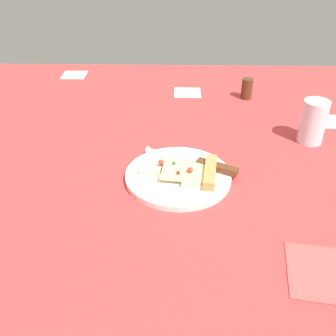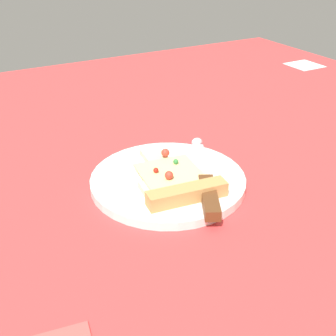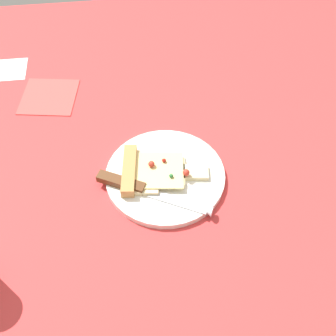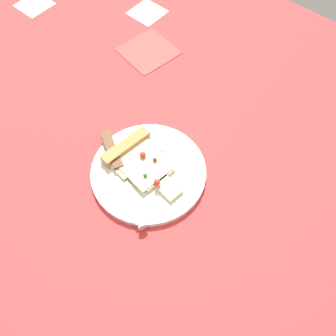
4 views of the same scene
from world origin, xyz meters
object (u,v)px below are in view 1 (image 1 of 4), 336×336
(napkin, at_px, (326,273))
(drinking_glass, at_px, (313,122))
(pizza_slice, at_px, (191,172))
(knife, at_px, (199,163))
(pepper_shaker, at_px, (247,89))
(plate, at_px, (179,176))

(napkin, bearing_deg, drinking_glass, -12.26)
(pizza_slice, bearing_deg, knife, -20.55)
(drinking_glass, height_order, pepper_shaker, drinking_glass)
(pizza_slice, xyz_separation_m, knife, (0.04, -0.02, -0.00))
(pepper_shaker, relative_size, napkin, 0.52)
(knife, height_order, napkin, knife)
(plate, relative_size, pizza_slice, 1.35)
(drinking_glass, bearing_deg, pizza_slice, 120.24)
(knife, bearing_deg, drinking_glass, -36.86)
(drinking_glass, height_order, napkin, drinking_glass)
(drinking_glass, distance_m, pepper_shaker, 0.32)
(plate, height_order, pepper_shaker, pepper_shaker)
(plate, relative_size, knife, 1.10)
(knife, bearing_deg, napkin, -120.20)
(plate, distance_m, pepper_shaker, 0.53)
(plate, height_order, napkin, plate)
(plate, relative_size, napkin, 1.89)
(knife, xyz_separation_m, drinking_glass, (0.15, -0.31, 0.04))
(pepper_shaker, distance_m, napkin, 0.76)
(knife, bearing_deg, pepper_shaker, 5.23)
(knife, relative_size, drinking_glass, 1.91)
(drinking_glass, distance_m, napkin, 0.48)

